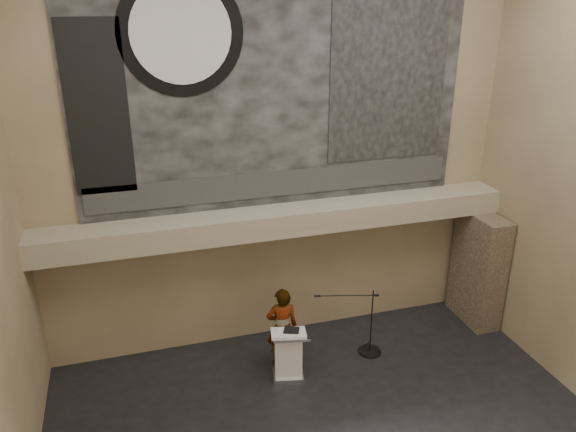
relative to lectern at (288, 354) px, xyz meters
name	(u,v)px	position (x,y,z in m)	size (l,w,h in m)	color
wall_back	(277,155)	(0.27, 1.72, 3.70)	(10.00, 0.02, 8.50)	#79684D
wall_front	(546,420)	(0.27, -6.28, 3.70)	(10.00, 0.02, 8.50)	#79684D
soffit	(283,220)	(0.27, 1.32, 2.40)	(10.00, 0.80, 0.50)	gray
sprinkler_left	(207,243)	(-1.33, 1.27, 2.12)	(0.04, 0.04, 0.06)	#B2893D
sprinkler_right	(366,223)	(2.17, 1.27, 2.12)	(0.04, 0.04, 0.06)	#B2893D
banner	(277,84)	(0.27, 1.69, 5.15)	(8.00, 0.05, 5.00)	black
banner_text_strip	(278,184)	(0.27, 1.65, 3.10)	(7.76, 0.02, 0.55)	#2A2A2A
banner_clock_rim	(181,33)	(-1.53, 1.65, 6.15)	(2.30, 2.30, 0.02)	black
banner_clock_face	(181,33)	(-1.53, 1.63, 6.15)	(1.84, 1.84, 0.02)	silver
banner_building_print	(389,74)	(2.67, 1.65, 5.25)	(2.60, 0.02, 3.60)	black
banner_brick_print	(97,110)	(-3.13, 1.65, 4.85)	(1.10, 0.02, 3.20)	black
stone_pier	(478,268)	(4.92, 0.87, 0.80)	(0.60, 1.40, 2.70)	#44362A
lectern	(288,354)	(0.00, 0.00, 0.00)	(0.78, 0.63, 1.13)	silver
binder	(291,330)	(0.07, -0.01, 0.56)	(0.31, 0.24, 0.04)	black
papers	(283,332)	(-0.09, 0.01, 0.55)	(0.22, 0.30, 0.01)	white
speaker_person	(282,327)	(0.01, 0.46, 0.35)	(0.66, 0.43, 1.81)	beige
mic_stand	(368,343)	(1.92, 0.31, -0.32)	(1.47, 0.60, 1.55)	black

